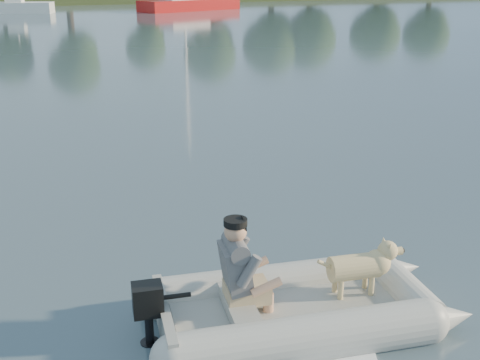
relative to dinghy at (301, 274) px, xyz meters
name	(u,v)px	position (x,y,z in m)	size (l,w,h in m)	color
water	(289,337)	(-0.22, -0.21, -0.54)	(160.00, 160.00, 0.00)	slate
shore_bank	(29,0)	(-0.22, 61.79, -0.29)	(160.00, 12.00, 0.70)	#47512D
dinghy	(301,274)	(0.00, 0.00, 0.00)	(4.24, 2.85, 1.27)	#A8A8A2
man	(237,264)	(-0.63, 0.12, 0.17)	(0.66, 0.57, 0.98)	#59595D
dog	(354,271)	(0.59, -0.02, -0.06)	(0.85, 0.30, 0.57)	tan
outboard_motor	(149,317)	(-1.51, 0.17, -0.25)	(0.38, 0.26, 0.72)	black
sailboat	(189,4)	(11.85, 45.52, 0.00)	(9.19, 5.68, 12.14)	#B01414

